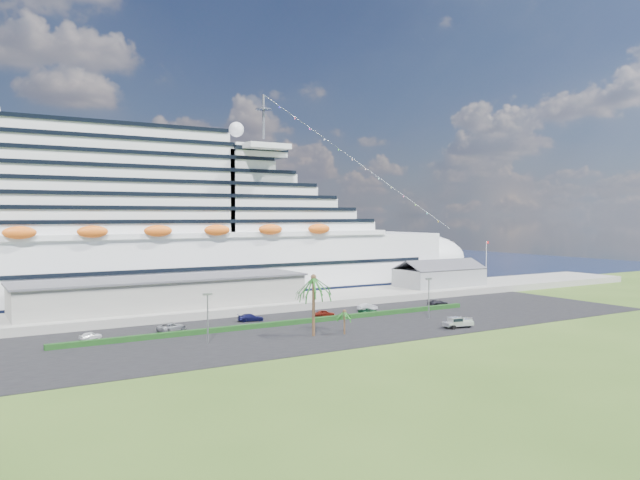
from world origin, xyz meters
TOP-DOWN VIEW (x-y plane):
  - ground at (0.00, 0.00)m, footprint 420.00×420.00m
  - asphalt_lot at (0.00, 11.00)m, footprint 140.00×38.00m
  - wharf at (0.00, 40.00)m, footprint 240.00×20.00m
  - water at (0.00, 130.00)m, footprint 420.00×160.00m
  - cruise_ship at (-21.53, 64.00)m, footprint 191.00×38.00m
  - terminal_building at (-25.00, 40.00)m, footprint 61.00×15.00m
  - port_shed at (52.00, 40.00)m, footprint 24.00×12.31m
  - flagpole at (70.04, 40.00)m, footprint 1.08×0.16m
  - hedge at (-8.00, 16.00)m, footprint 88.00×1.10m
  - lamp_post_left at (-28.00, 8.00)m, footprint 1.60×0.35m
  - lamp_post_right at (20.00, 8.00)m, footprint 1.60×0.35m
  - palm_tall at (-10.00, 4.00)m, footprint 8.82×8.82m
  - palm_short at (-4.50, 2.50)m, footprint 3.53×3.53m
  - parked_car_0 at (-43.97, 21.26)m, footprint 3.99×2.47m
  - parked_car_1 at (-28.82, 23.08)m, footprint 3.74×1.42m
  - parked_car_2 at (-29.77, 21.34)m, footprint 6.25×4.55m
  - parked_car_3 at (-12.92, 23.64)m, footprint 5.51×3.16m
  - parked_car_4 at (2.62, 20.65)m, footprint 4.63×3.00m
  - parked_car_5 at (15.40, 23.12)m, footprint 4.63×1.63m
  - parked_car_6 at (12.69, 19.21)m, footprint 4.58×2.49m
  - parked_car_7 at (33.26, 19.94)m, footprint 5.37×2.62m
  - pickup_truck at (17.16, -3.32)m, footprint 6.04×3.06m
  - boat_trailer at (20.68, -1.14)m, footprint 5.34×3.75m

SIDE VIEW (x-z plane):
  - ground at x=0.00m, z-range 0.00..0.00m
  - water at x=0.00m, z-range 0.00..0.02m
  - asphalt_lot at x=0.00m, z-range 0.00..0.12m
  - hedge at x=-8.00m, z-range 0.12..1.02m
  - parked_car_1 at x=-28.82m, z-range 0.12..1.34m
  - parked_car_6 at x=12.69m, z-range 0.12..1.34m
  - parked_car_0 at x=-43.97m, z-range 0.12..1.39m
  - parked_car_4 at x=2.62m, z-range 0.12..1.59m
  - parked_car_3 at x=-12.92m, z-range 0.12..1.62m
  - parked_car_7 at x=33.26m, z-range 0.12..1.62m
  - parked_car_5 at x=15.40m, z-range 0.12..1.64m
  - wharf at x=0.00m, z-range 0.00..1.80m
  - parked_car_2 at x=-29.77m, z-range 0.12..1.70m
  - boat_trailer at x=20.68m, z-range 0.36..1.87m
  - pickup_truck at x=17.16m, z-range 0.22..2.25m
  - palm_short at x=-4.50m, z-range 1.38..5.95m
  - port_shed at x=52.00m, z-range 0.71..8.08m
  - terminal_building at x=-25.00m, z-range 1.86..8.16m
  - lamp_post_left at x=-28.00m, z-range 1.21..9.48m
  - lamp_post_right at x=20.00m, z-range 1.21..9.48m
  - flagpole at x=70.04m, z-range 2.27..14.27m
  - palm_tall at x=-10.00m, z-range 3.64..14.77m
  - cruise_ship at x=-21.53m, z-range -10.31..43.69m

